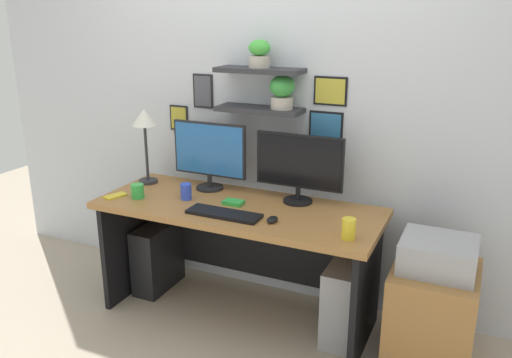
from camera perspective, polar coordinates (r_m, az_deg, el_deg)
ground_plane at (r=3.50m, az=-1.89°, el=-14.48°), size 8.00×8.00×0.00m
back_wall_assembly at (r=3.40m, az=1.21°, el=9.03°), size 4.40×0.24×2.70m
desk at (r=3.29m, az=-1.54°, el=-5.96°), size 1.74×0.68×0.75m
monitor_left at (r=3.42m, az=-5.10°, el=2.81°), size 0.51×0.18×0.44m
monitor_right at (r=3.17m, az=4.72°, el=1.48°), size 0.55×0.18×0.42m
keyboard at (r=3.02m, az=-3.57°, el=-3.79°), size 0.44×0.14×0.02m
computer_mouse at (r=2.92m, az=1.79°, el=-4.43°), size 0.06×0.09×0.03m
desk_lamp at (r=3.57m, az=-12.05°, el=5.76°), size 0.17×0.17×0.51m
cell_phone at (r=3.43m, az=-15.06°, el=-1.78°), size 0.11×0.16×0.01m
coffee_mug at (r=3.36m, az=-12.79°, el=-1.30°), size 0.08×0.08×0.09m
pen_cup at (r=3.29m, az=-7.63°, el=-1.36°), size 0.07×0.07×0.10m
scissors_tray at (r=3.19m, az=-2.48°, el=-2.57°), size 0.12×0.08×0.02m
water_cup at (r=2.74m, az=10.06°, el=-5.36°), size 0.07×0.07×0.11m
drawer_cabinet at (r=3.08m, az=18.52°, el=-14.10°), size 0.44×0.50×0.57m
printer at (r=2.91m, az=19.23°, el=-7.84°), size 0.38×0.34×0.17m
computer_tower_left at (r=3.77m, az=-10.65°, el=-8.31°), size 0.18×0.40×0.47m
computer_tower_right at (r=3.22m, az=9.55°, el=-12.91°), size 0.18×0.40×0.48m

